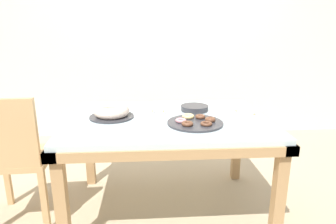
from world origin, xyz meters
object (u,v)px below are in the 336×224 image
(pastry_platter, at_px, (195,122))
(tealight_right_edge, at_px, (164,113))
(tealight_centre, at_px, (254,115))
(tealight_left_edge, at_px, (236,112))
(plate_stack, at_px, (195,108))
(chair, at_px, (15,155))
(cake_chocolate_round, at_px, (112,112))
(tealight_near_front, at_px, (152,112))

(pastry_platter, xyz_separation_m, tealight_right_edge, (-0.20, 0.25, -0.00))
(tealight_centre, xyz_separation_m, tealight_left_edge, (-0.10, 0.10, 0.00))
(plate_stack, xyz_separation_m, tealight_centre, (0.40, -0.19, -0.01))
(chair, xyz_separation_m, tealight_centre, (1.66, 0.10, 0.22))
(cake_chocolate_round, distance_m, tealight_centre, 1.02)
(chair, distance_m, tealight_right_edge, 1.06)
(chair, distance_m, tealight_left_edge, 1.58)
(tealight_centre, height_order, tealight_right_edge, same)
(tealight_left_edge, bearing_deg, plate_stack, 162.65)
(tealight_right_edge, bearing_deg, chair, -168.52)
(pastry_platter, height_order, plate_stack, pastry_platter)
(cake_chocolate_round, height_order, tealight_left_edge, cake_chocolate_round)
(tealight_near_front, bearing_deg, tealight_centre, -10.17)
(plate_stack, relative_size, tealight_centre, 5.25)
(tealight_centre, distance_m, tealight_left_edge, 0.14)
(cake_chocolate_round, bearing_deg, tealight_near_front, 15.79)
(pastry_platter, height_order, tealight_centre, pastry_platter)
(chair, xyz_separation_m, plate_stack, (1.26, 0.29, 0.23))
(cake_chocolate_round, distance_m, tealight_left_edge, 0.92)
(cake_chocolate_round, height_order, tealight_near_front, cake_chocolate_round)
(cake_chocolate_round, height_order, tealight_right_edge, cake_chocolate_round)
(plate_stack, bearing_deg, tealight_near_front, -169.60)
(cake_chocolate_round, distance_m, tealight_right_edge, 0.38)
(pastry_platter, bearing_deg, tealight_left_edge, 34.17)
(chair, height_order, pastry_platter, chair)
(plate_stack, relative_size, tealight_right_edge, 5.25)
(cake_chocolate_round, xyz_separation_m, pastry_platter, (0.57, -0.19, -0.03))
(chair, bearing_deg, tealight_centre, 3.30)
(pastry_platter, xyz_separation_m, tealight_centre, (0.45, 0.14, -0.00))
(pastry_platter, bearing_deg, plate_stack, 81.85)
(tealight_centre, bearing_deg, cake_chocolate_round, 177.24)
(pastry_platter, bearing_deg, cake_chocolate_round, 162.00)
(tealight_left_edge, bearing_deg, chair, -172.90)
(pastry_platter, bearing_deg, chair, 178.07)
(tealight_left_edge, bearing_deg, tealight_near_front, 176.99)
(chair, xyz_separation_m, cake_chocolate_round, (0.64, 0.14, 0.25))
(plate_stack, distance_m, tealight_left_edge, 0.31)
(pastry_platter, distance_m, plate_stack, 0.33)
(tealight_left_edge, bearing_deg, cake_chocolate_round, -176.94)
(cake_chocolate_round, xyz_separation_m, tealight_right_edge, (0.37, 0.06, -0.03))
(pastry_platter, relative_size, tealight_near_front, 9.32)
(plate_stack, bearing_deg, chair, -167.15)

